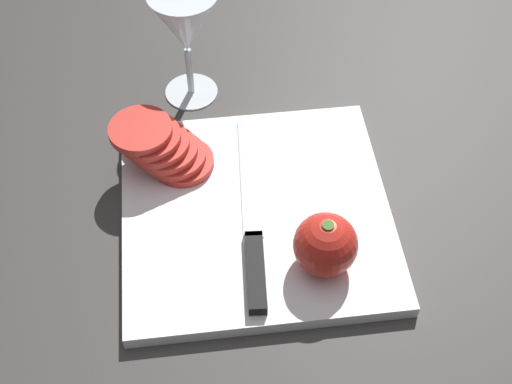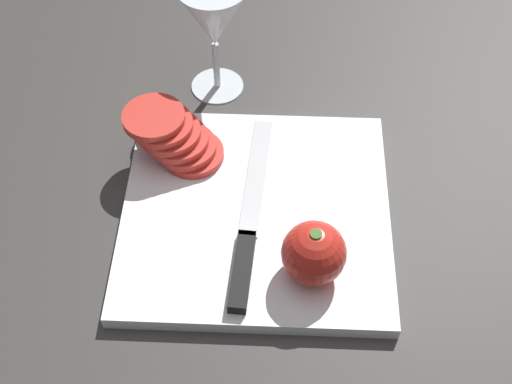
{
  "view_description": "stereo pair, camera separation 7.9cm",
  "coord_description": "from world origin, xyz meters",
  "px_view_note": "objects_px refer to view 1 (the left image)",
  "views": [
    {
      "loc": [
        -0.01,
        -0.53,
        0.67
      ],
      "look_at": [
        0.05,
        -0.04,
        0.05
      ],
      "focal_mm": 50.0,
      "sensor_mm": 36.0,
      "label": 1
    },
    {
      "loc": [
        0.07,
        -0.53,
        0.67
      ],
      "look_at": [
        0.05,
        -0.04,
        0.05
      ],
      "focal_mm": 50.0,
      "sensor_mm": 36.0,
      "label": 2
    }
  ],
  "objects_px": {
    "knife": "(254,246)",
    "tomato_slice_stack_near": "(162,146)",
    "whole_tomato": "(325,245)",
    "wine_glass": "(185,26)"
  },
  "relations": [
    {
      "from": "wine_glass",
      "to": "whole_tomato",
      "type": "height_order",
      "value": "wine_glass"
    },
    {
      "from": "wine_glass",
      "to": "knife",
      "type": "xyz_separation_m",
      "value": [
        0.05,
        -0.27,
        -0.09
      ]
    },
    {
      "from": "whole_tomato",
      "to": "tomato_slice_stack_near",
      "type": "distance_m",
      "value": 0.23
    },
    {
      "from": "knife",
      "to": "tomato_slice_stack_near",
      "type": "height_order",
      "value": "tomato_slice_stack_near"
    },
    {
      "from": "knife",
      "to": "tomato_slice_stack_near",
      "type": "xyz_separation_m",
      "value": [
        -0.09,
        0.14,
        0.02
      ]
    },
    {
      "from": "whole_tomato",
      "to": "knife",
      "type": "relative_size",
      "value": 0.25
    },
    {
      "from": "wine_glass",
      "to": "knife",
      "type": "height_order",
      "value": "wine_glass"
    },
    {
      "from": "whole_tomato",
      "to": "knife",
      "type": "distance_m",
      "value": 0.08
    },
    {
      "from": "tomato_slice_stack_near",
      "to": "wine_glass",
      "type": "bearing_deg",
      "value": 73.79
    },
    {
      "from": "wine_glass",
      "to": "tomato_slice_stack_near",
      "type": "relative_size",
      "value": 1.34
    }
  ]
}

